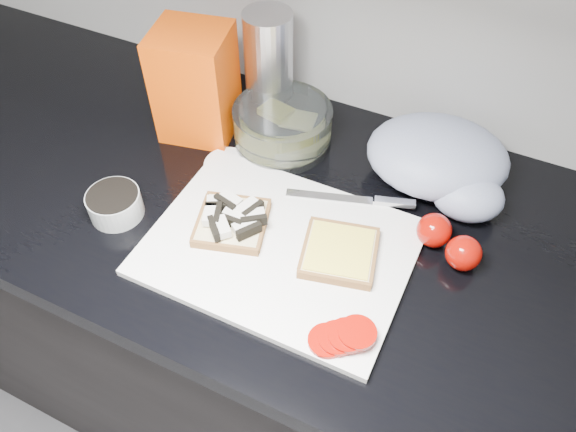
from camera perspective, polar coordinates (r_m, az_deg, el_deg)
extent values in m
cube|color=black|center=(1.33, 0.41, -12.92)|extent=(3.50, 0.60, 0.86)
cube|color=black|center=(0.95, 0.56, -0.02)|extent=(3.50, 0.64, 0.04)
cube|color=white|center=(0.88, -0.85, -3.22)|extent=(0.40, 0.30, 0.01)
cube|color=beige|center=(0.90, -5.72, -0.68)|extent=(0.13, 0.13, 0.01)
cube|color=white|center=(0.91, -7.04, 1.39)|extent=(0.04, 0.04, 0.01)
cube|color=black|center=(0.91, -7.04, 1.39)|extent=(0.04, 0.03, 0.02)
cube|color=white|center=(0.91, -5.90, 1.58)|extent=(0.04, 0.03, 0.01)
cube|color=black|center=(0.91, -5.90, 1.58)|extent=(0.04, 0.02, 0.02)
cube|color=white|center=(0.89, -4.07, 0.84)|extent=(0.03, 0.04, 0.01)
cube|color=black|center=(0.89, -4.07, 0.84)|extent=(0.02, 0.04, 0.02)
cube|color=white|center=(0.89, -7.84, 0.11)|extent=(0.03, 0.04, 0.01)
cube|color=black|center=(0.89, -7.84, 0.11)|extent=(0.02, 0.04, 0.02)
cube|color=white|center=(0.88, -5.51, -0.12)|extent=(0.04, 0.02, 0.01)
cube|color=black|center=(0.88, -5.51, -0.12)|extent=(0.04, 0.01, 0.02)
cube|color=white|center=(0.87, -4.35, -1.11)|extent=(0.04, 0.04, 0.01)
cube|color=black|center=(0.87, -4.35, -1.11)|extent=(0.03, 0.04, 0.02)
cube|color=white|center=(0.87, -6.79, -1.13)|extent=(0.04, 0.04, 0.01)
cube|color=black|center=(0.87, -6.79, -1.13)|extent=(0.04, 0.04, 0.02)
cube|color=white|center=(0.88, -3.58, -0.03)|extent=(0.04, 0.04, 0.01)
cube|color=black|center=(0.88, -3.58, -0.03)|extent=(0.04, 0.03, 0.02)
cube|color=beige|center=(0.86, 5.24, -3.72)|extent=(0.13, 0.13, 0.01)
cube|color=#FFEB4B|center=(0.85, 5.28, -3.37)|extent=(0.12, 0.12, 0.00)
cylinder|color=#9F0B03|center=(0.78, 3.98, -12.51)|extent=(0.06, 0.06, 0.01)
cylinder|color=#9F0B03|center=(0.78, 5.01, -12.23)|extent=(0.06, 0.06, 0.01)
cylinder|color=#9F0B03|center=(0.78, 6.04, -11.94)|extent=(0.06, 0.06, 0.01)
cylinder|color=#9F0B03|center=(0.78, 7.07, -11.64)|extent=(0.07, 0.07, 0.01)
cube|color=#BDBDC2|center=(0.94, 4.20, 1.96)|extent=(0.14, 0.06, 0.00)
cube|color=#BDBDC2|center=(0.94, 10.81, 1.37)|extent=(0.07, 0.03, 0.01)
cylinder|color=#ADB3B2|center=(0.96, -17.16, 1.12)|extent=(0.09, 0.09, 0.04)
cylinder|color=black|center=(0.94, -17.41, 1.86)|extent=(0.08, 0.08, 0.01)
cylinder|color=white|center=(1.01, -6.11, 5.24)|extent=(0.09, 0.09, 0.01)
cylinder|color=silver|center=(1.03, -0.55, 9.12)|extent=(0.18, 0.18, 0.07)
cube|color=#FFEB4B|center=(1.04, -1.20, 9.22)|extent=(0.06, 0.05, 0.04)
cube|color=#FFF398|center=(1.04, 1.02, 8.01)|extent=(0.07, 0.06, 0.01)
cube|color=#FF3504|center=(1.04, -9.36, 13.14)|extent=(0.15, 0.14, 0.20)
cylinder|color=silver|center=(1.06, -1.97, 14.86)|extent=(0.09, 0.09, 0.21)
ellipsoid|color=#959FB8|center=(0.98, 14.92, 5.92)|extent=(0.27, 0.23, 0.11)
ellipsoid|color=#959FB8|center=(0.95, 17.81, 1.91)|extent=(0.13, 0.12, 0.07)
sphere|color=#9F0B03|center=(0.90, 14.62, -1.42)|extent=(0.05, 0.05, 0.05)
sphere|color=#9F0B03|center=(0.88, 17.40, -3.62)|extent=(0.05, 0.05, 0.05)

